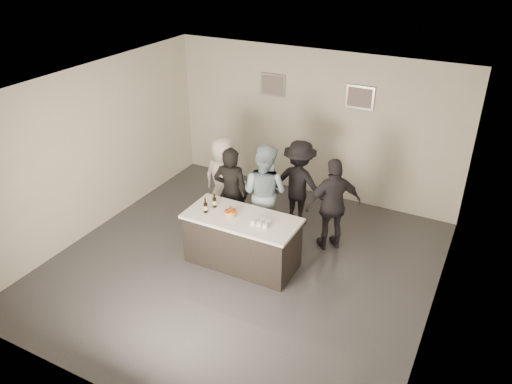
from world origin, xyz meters
TOP-DOWN VIEW (x-y plane):
  - floor at (0.00, 0.00)m, footprint 6.00×6.00m
  - ceiling at (0.00, 0.00)m, footprint 6.00×6.00m
  - wall_back at (0.00, 3.00)m, footprint 6.00×0.04m
  - wall_front at (0.00, -3.00)m, footprint 6.00×0.04m
  - wall_left at (-3.00, 0.00)m, footprint 0.04×6.00m
  - wall_right at (3.00, 0.00)m, footprint 0.04×6.00m
  - picture_left at (-0.90, 2.97)m, footprint 0.54×0.04m
  - picture_right at (0.90, 2.97)m, footprint 0.54×0.04m
  - bar_counter at (-0.03, 0.05)m, footprint 1.86×0.86m
  - cake at (-0.22, 0.03)m, footprint 0.20×0.20m
  - beer_bottle_a at (-0.58, 0.13)m, footprint 0.07×0.07m
  - beer_bottle_b at (-0.62, -0.08)m, footprint 0.07×0.07m
  - tumbler_cluster at (0.35, -0.00)m, footprint 0.30×0.19m
  - candles at (-0.31, -0.21)m, footprint 0.24×0.08m
  - person_main_black at (-0.63, 0.77)m, footprint 0.70×0.54m
  - person_main_blue at (-0.07, 0.96)m, footprint 0.92×0.74m
  - person_guest_left at (-1.06, 1.22)m, footprint 0.82×0.55m
  - person_guest_right at (1.11, 1.21)m, footprint 1.02×0.95m
  - person_guest_back at (0.28, 1.69)m, footprint 1.11×0.68m

SIDE VIEW (x-z plane):
  - floor at x=0.00m, z-range 0.00..0.00m
  - bar_counter at x=-0.03m, z-range 0.00..0.90m
  - person_guest_left at x=-1.06m, z-range 0.00..1.64m
  - person_guest_back at x=0.28m, z-range 0.00..1.67m
  - person_guest_right at x=1.11m, z-range 0.00..1.68m
  - person_main_black at x=-0.63m, z-range 0.00..1.71m
  - candles at x=-0.31m, z-range 0.90..0.91m
  - person_main_blue at x=-0.07m, z-range 0.00..1.81m
  - cake at x=-0.22m, z-range 0.90..0.97m
  - tumbler_cluster at x=0.35m, z-range 0.90..0.98m
  - beer_bottle_a at x=-0.58m, z-range 0.90..1.16m
  - beer_bottle_b at x=-0.62m, z-range 0.90..1.16m
  - wall_back at x=0.00m, z-range 0.00..3.00m
  - wall_front at x=0.00m, z-range 0.00..3.00m
  - wall_left at x=-3.00m, z-range 0.00..3.00m
  - wall_right at x=3.00m, z-range 0.00..3.00m
  - picture_left at x=-0.90m, z-range 1.98..2.42m
  - picture_right at x=0.90m, z-range 1.98..2.42m
  - ceiling at x=0.00m, z-range 3.00..3.00m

